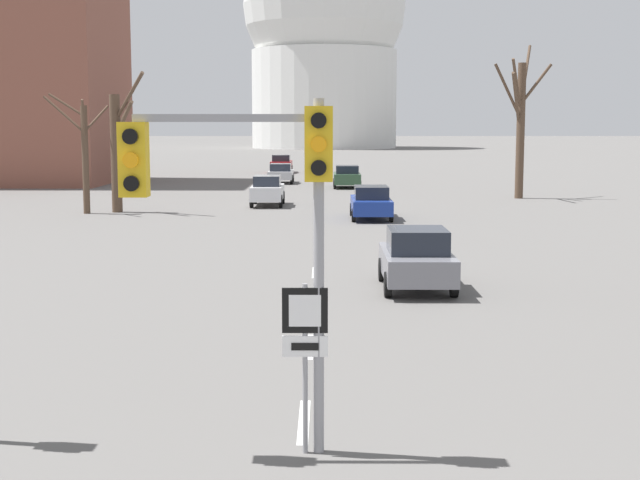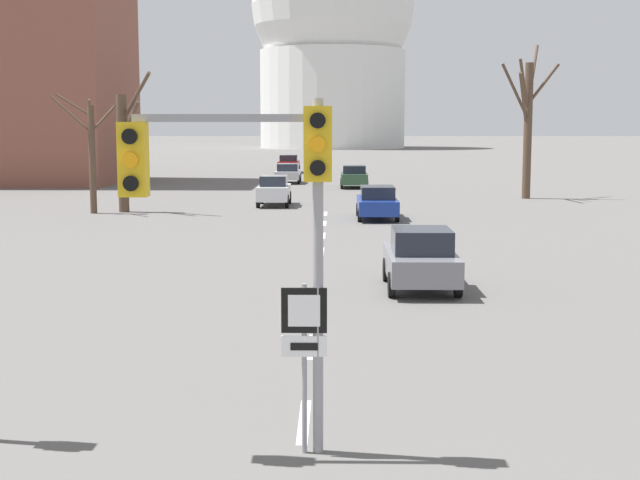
% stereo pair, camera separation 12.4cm
% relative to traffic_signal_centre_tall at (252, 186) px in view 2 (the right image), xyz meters
% --- Properties ---
extents(lane_stripe_1, '(0.16, 2.00, 0.01)m').
position_rel_traffic_signal_centre_tall_xyz_m(lane_stripe_1, '(0.62, 1.23, -3.56)').
color(lane_stripe_1, silver).
rests_on(lane_stripe_1, ground_plane).
extents(lane_stripe_2, '(0.16, 2.00, 0.01)m').
position_rel_traffic_signal_centre_tall_xyz_m(lane_stripe_2, '(0.62, 5.73, -3.56)').
color(lane_stripe_2, silver).
rests_on(lane_stripe_2, ground_plane).
extents(lane_stripe_3, '(0.16, 2.00, 0.01)m').
position_rel_traffic_signal_centre_tall_xyz_m(lane_stripe_3, '(0.62, 10.23, -3.56)').
color(lane_stripe_3, silver).
rests_on(lane_stripe_3, ground_plane).
extents(lane_stripe_4, '(0.16, 2.00, 0.01)m').
position_rel_traffic_signal_centre_tall_xyz_m(lane_stripe_4, '(0.62, 14.73, -3.56)').
color(lane_stripe_4, silver).
rests_on(lane_stripe_4, ground_plane).
extents(lane_stripe_5, '(0.16, 2.00, 0.01)m').
position_rel_traffic_signal_centre_tall_xyz_m(lane_stripe_5, '(0.62, 19.23, -3.56)').
color(lane_stripe_5, silver).
rests_on(lane_stripe_5, ground_plane).
extents(lane_stripe_6, '(0.16, 2.00, 0.01)m').
position_rel_traffic_signal_centre_tall_xyz_m(lane_stripe_6, '(0.62, 23.73, -3.56)').
color(lane_stripe_6, silver).
rests_on(lane_stripe_6, ground_plane).
extents(lane_stripe_7, '(0.16, 2.00, 0.01)m').
position_rel_traffic_signal_centre_tall_xyz_m(lane_stripe_7, '(0.62, 28.23, -3.56)').
color(lane_stripe_7, silver).
rests_on(lane_stripe_7, ground_plane).
extents(lane_stripe_8, '(0.16, 2.00, 0.01)m').
position_rel_traffic_signal_centre_tall_xyz_m(lane_stripe_8, '(0.62, 32.73, -3.56)').
color(lane_stripe_8, silver).
rests_on(lane_stripe_8, ground_plane).
extents(traffic_signal_centre_tall, '(2.74, 0.34, 4.68)m').
position_rel_traffic_signal_centre_tall_xyz_m(traffic_signal_centre_tall, '(0.00, 0.00, 0.00)').
color(traffic_signal_centre_tall, gray).
rests_on(traffic_signal_centre_tall, ground_plane).
extents(route_sign_post, '(0.60, 0.08, 2.29)m').
position_rel_traffic_signal_centre_tall_xyz_m(route_sign_post, '(0.67, -0.04, -2.01)').
color(route_sign_post, gray).
rests_on(route_sign_post, ground_plane).
extents(sedan_near_left, '(1.98, 4.42, 1.68)m').
position_rel_traffic_signal_centre_tall_xyz_m(sedan_near_left, '(-3.23, 72.38, -2.71)').
color(sedan_near_left, maroon).
rests_on(sedan_near_left, ground_plane).
extents(sedan_near_right, '(1.74, 4.10, 1.67)m').
position_rel_traffic_signal_centre_tall_xyz_m(sedan_near_right, '(-2.24, 37.17, -2.71)').
color(sedan_near_right, silver).
rests_on(sedan_near_right, ground_plane).
extents(sedan_mid_centre, '(1.89, 4.57, 1.56)m').
position_rel_traffic_signal_centre_tall_xyz_m(sedan_mid_centre, '(3.08, 30.28, -2.78)').
color(sedan_mid_centre, navy).
rests_on(sedan_mid_centre, ground_plane).
extents(sedan_far_left, '(1.93, 4.15, 1.59)m').
position_rel_traffic_signal_centre_tall_xyz_m(sedan_far_left, '(2.45, 51.59, -2.76)').
color(sedan_far_left, '#2D4C33').
rests_on(sedan_far_left, ground_plane).
extents(sedan_far_right, '(1.91, 4.23, 1.51)m').
position_rel_traffic_signal_centre_tall_xyz_m(sedan_far_right, '(-2.49, 56.72, -2.78)').
color(sedan_far_right, '#B7B7BC').
rests_on(sedan_far_right, ground_plane).
extents(sedan_distant_centre, '(1.87, 3.88, 1.64)m').
position_rel_traffic_signal_centre_tall_xyz_m(sedan_distant_centre, '(3.38, 12.05, -2.74)').
color(sedan_distant_centre, slate).
rests_on(sedan_distant_centre, ground_plane).
extents(bare_tree_left_near, '(2.12, 1.89, 7.00)m').
position_rel_traffic_signal_centre_tall_xyz_m(bare_tree_left_near, '(-9.55, 33.43, -0.30)').
color(bare_tree_left_near, brown).
rests_on(bare_tree_left_near, ground_plane).
extents(bare_tree_right_near, '(3.44, 5.13, 9.32)m').
position_rel_traffic_signal_centre_tall_xyz_m(bare_tree_right_near, '(12.61, 42.38, 1.04)').
color(bare_tree_right_near, brown).
rests_on(bare_tree_right_near, ground_plane).
extents(bare_tree_left_far, '(3.03, 2.67, 5.96)m').
position_rel_traffic_signal_centre_tall_xyz_m(bare_tree_left_far, '(-11.06, 32.78, -0.51)').
color(bare_tree_left_far, brown).
rests_on(bare_tree_left_far, ground_plane).
extents(capitol_dome, '(32.30, 32.30, 45.62)m').
position_rel_traffic_signal_centre_tall_xyz_m(capitol_dome, '(0.62, 169.83, 18.66)').
color(capitol_dome, silver).
rests_on(capitol_dome, ground_plane).
extents(apartment_block_left, '(18.00, 14.00, 21.89)m').
position_rel_traffic_signal_centre_tall_xyz_m(apartment_block_left, '(-24.44, 57.63, 7.38)').
color(apartment_block_left, brown).
rests_on(apartment_block_left, ground_plane).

